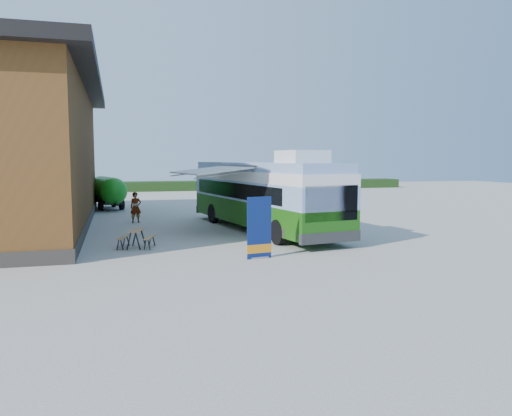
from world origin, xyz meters
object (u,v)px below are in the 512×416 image
object	(u,v)px
banner	(259,233)
person_a	(136,207)
picnic_table	(136,234)
person_b	(235,199)
bus	(262,193)
slurry_tanker	(107,190)

from	to	relation	value
banner	person_a	size ratio (longest dim) A/B	1.30
picnic_table	person_b	xyz separation A→B (m)	(6.30, 10.02, 0.48)
bus	person_b	size ratio (longest dim) A/B	6.20
bus	picnic_table	bearing A→B (deg)	-160.25
person_b	slurry_tanker	xyz separation A→B (m)	(-7.59, 6.27, 0.27)
bus	person_b	bearing A→B (deg)	78.68
person_b	bus	bearing A→B (deg)	27.69
bus	person_b	world-z (taller)	bus
banner	person_b	world-z (taller)	banner
banner	person_a	xyz separation A→B (m)	(-3.69, 11.24, -0.05)
person_a	slurry_tanker	size ratio (longest dim) A/B	0.28
bus	person_a	distance (m)	7.46
bus	banner	size ratio (longest dim) A/B	5.85
bus	person_a	xyz separation A→B (m)	(-5.72, 4.68, -0.97)
person_a	person_b	bearing A→B (deg)	7.74
bus	banner	world-z (taller)	bus
bus	person_a	world-z (taller)	bus
person_a	bus	bearing A→B (deg)	-50.26
picnic_table	slurry_tanker	world-z (taller)	slurry_tanker
picnic_table	person_a	distance (m)	8.00
bus	slurry_tanker	bearing A→B (deg)	110.41
picnic_table	person_b	size ratio (longest dim) A/B	0.74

